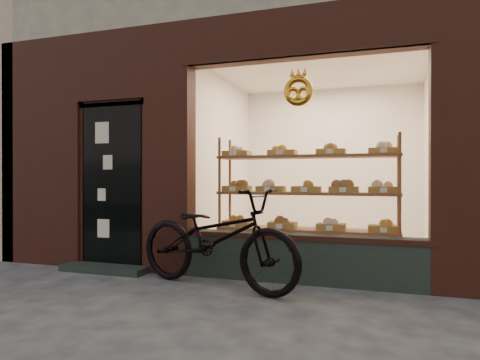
% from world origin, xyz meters
% --- Properties ---
extents(ground, '(90.00, 90.00, 0.00)m').
position_xyz_m(ground, '(0.00, 0.00, 0.00)').
color(ground, '#323336').
extents(display_shelf, '(2.20, 0.45, 1.70)m').
position_xyz_m(display_shelf, '(0.45, 2.55, 0.87)').
color(display_shelf, brown).
rests_on(display_shelf, ground).
extents(bicycle, '(2.17, 1.22, 1.08)m').
position_xyz_m(bicycle, '(-0.37, 1.61, 0.54)').
color(bicycle, black).
rests_on(bicycle, ground).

